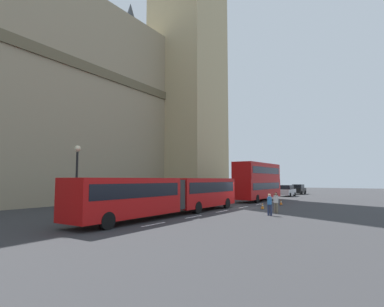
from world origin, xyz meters
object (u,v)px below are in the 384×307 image
Objects in this scene: traffic_cone_middle at (281,202)px; pedestrian_by_kerb at (276,202)px; sedan_lead at (287,191)px; street_lamp at (77,176)px; articulated_bus at (171,193)px; pedestrian_near_cones at (270,204)px; traffic_cone_west at (263,206)px; double_decker_bus at (258,180)px; sedan_trailing at (299,189)px.

pedestrian_by_kerb is at bearing -165.79° from traffic_cone_middle.
street_lamp reaches higher than sedan_lead.
traffic_cone_middle is (14.36, -4.32, -1.46)m from articulated_bus.
pedestrian_near_cones is at bearing -167.77° from traffic_cone_middle.
traffic_cone_middle is (5.60, -0.07, 0.00)m from traffic_cone_west.
double_decker_bus reaches higher than articulated_bus.
double_decker_bus reaches higher than traffic_cone_middle.
traffic_cone_middle is at bearing -24.16° from street_lamp.
pedestrian_by_kerb is at bearing -166.19° from sedan_lead.
sedan_lead reaches higher than traffic_cone_middle.
double_decker_bus is 24.59m from street_lamp.
traffic_cone_middle is 0.34× the size of pedestrian_by_kerb.
street_lamp is (-5.31, 4.51, 1.31)m from articulated_bus.
sedan_lead is at bearing 10.24° from traffic_cone_west.
sedan_trailing is 45.70m from street_lamp.
articulated_bus is at bearing 163.27° from traffic_cone_middle.
sedan_trailing is 34.78m from pedestrian_by_kerb.
articulated_bus is at bearing -179.88° from sedan_trailing.
sedan_lead and sedan_trailing have the same top height.
street_lamp is 14.66m from pedestrian_near_cones.
sedan_lead is at bearing 13.11° from pedestrian_near_cones.
sedan_lead is (31.83, -0.08, -0.83)m from articulated_bus.
pedestrian_by_kerb is (5.97, -6.44, -0.83)m from articulated_bus.
double_decker_bus is 11.23m from traffic_cone_west.
sedan_trailing is at bearing 0.12° from articulated_bus.
double_decker_bus is 21.34m from sedan_trailing.
pedestrian_near_cones is at bearing -169.58° from sedan_trailing.
pedestrian_near_cones is at bearing -58.05° from articulated_bus.
traffic_cone_west is at bearing -31.91° from street_lamp.
sedan_trailing is at bearing 10.42° from pedestrian_near_cones.
street_lamp is at bearing 155.84° from traffic_cone_middle.
pedestrian_near_cones and pedestrian_by_kerb have the same top height.
street_lamp is at bearing 135.84° from pedestrian_by_kerb.
articulated_bus is 8.82m from pedestrian_by_kerb.
pedestrian_by_kerb reaches higher than traffic_cone_middle.
street_lamp is (-37.13, 4.59, 2.14)m from sedan_lead.
traffic_cone_west is at bearing 26.13° from pedestrian_near_cones.
traffic_cone_middle is at bearing 14.21° from pedestrian_by_kerb.
double_decker_bus is 2.07× the size of street_lamp.
street_lamp is (-45.43, 4.42, 2.14)m from sedan_trailing.
traffic_cone_west is at bearing 179.33° from traffic_cone_middle.
sedan_lead is at bearing 13.81° from pedestrian_by_kerb.
double_decker_bus is 18.82× the size of traffic_cone_middle.
sedan_trailing is 36.65m from pedestrian_near_cones.
traffic_cone_west is at bearing -169.76° from sedan_lead.
sedan_lead is 23.45m from traffic_cone_west.
sedan_trailing is (8.30, 0.17, 0.00)m from sedan_lead.
traffic_cone_middle is (-17.47, -4.23, -0.63)m from sedan_lead.
double_decker_bus is at bearing 179.62° from sedan_lead.
double_decker_bus reaches higher than sedan_lead.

